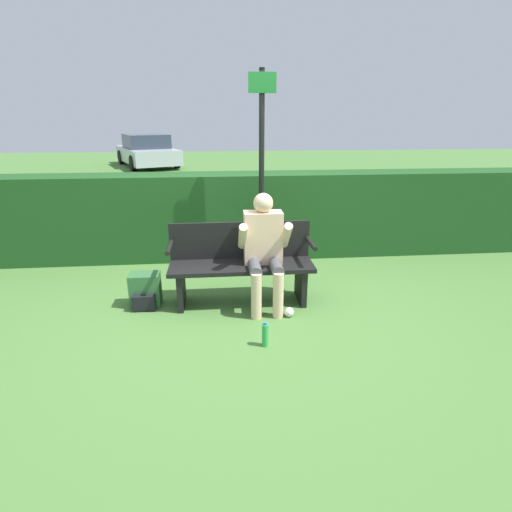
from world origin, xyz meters
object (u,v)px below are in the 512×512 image
person_seated (264,245)px  backpack (145,291)px  signpost (262,165)px  water_bottle (265,335)px  parked_car (147,151)px  park_bench (241,263)px

person_seated → backpack: person_seated is taller
person_seated → signpost: (0.09, 1.10, 0.72)m
backpack → signpost: bearing=36.2°
water_bottle → signpost: size_ratio=0.09×
parked_car → person_seated: bearing=172.2°
water_bottle → parked_car: 14.38m
person_seated → water_bottle: size_ratio=5.16×
signpost → park_bench: bearing=-108.6°
park_bench → backpack: 1.10m
park_bench → water_bottle: (0.16, -0.98, -0.34)m
water_bottle → signpost: bearing=85.0°
person_seated → water_bottle: (-0.08, -0.87, -0.57)m
signpost → parked_car: signpost is taller
park_bench → parked_car: bearing=103.4°
park_bench → backpack: size_ratio=4.24×
park_bench → signpost: 1.41m
backpack → parked_car: size_ratio=0.08×
person_seated → parked_car: size_ratio=0.28×
park_bench → person_seated: (0.24, -0.11, 0.23)m
person_seated → signpost: 1.32m
person_seated → parked_car: bearing=104.2°
person_seated → water_bottle: 1.05m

